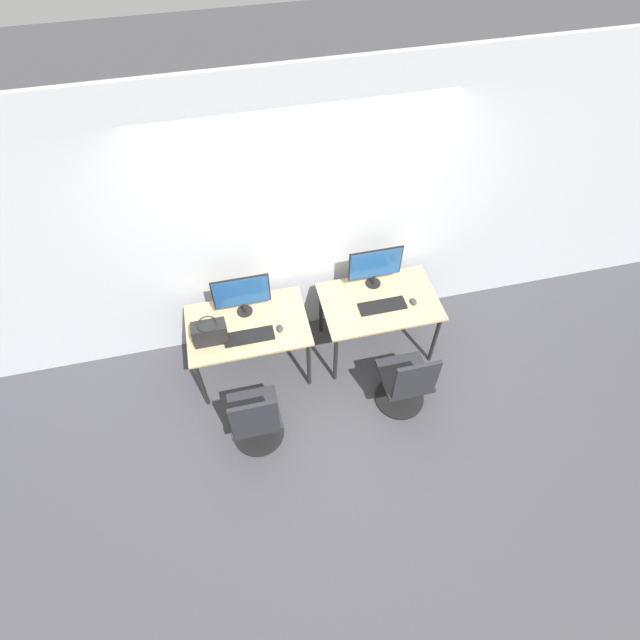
% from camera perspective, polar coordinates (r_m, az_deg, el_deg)
% --- Properties ---
extents(ground_plane, '(20.00, 20.00, 0.00)m').
position_cam_1_polar(ground_plane, '(5.07, 0.37, -7.37)').
color(ground_plane, '#3D3D42').
extents(wall_back, '(12.00, 0.05, 2.80)m').
position_cam_1_polar(wall_back, '(4.53, -2.05, 11.06)').
color(wall_back, '#B7BCC1').
rests_on(wall_back, ground_plane).
extents(desk_left, '(1.12, 0.72, 0.71)m').
position_cam_1_polar(desk_left, '(4.71, -8.22, -1.08)').
color(desk_left, tan).
rests_on(desk_left, ground_plane).
extents(monitor_left, '(0.52, 0.15, 0.45)m').
position_cam_1_polar(monitor_left, '(4.56, -8.96, 3.00)').
color(monitor_left, black).
rests_on(monitor_left, desk_left).
extents(keyboard_left, '(0.45, 0.15, 0.02)m').
position_cam_1_polar(keyboard_left, '(4.55, -8.09, -1.87)').
color(keyboard_left, black).
rests_on(keyboard_left, desk_left).
extents(mouse_left, '(0.06, 0.09, 0.03)m').
position_cam_1_polar(mouse_left, '(4.56, -4.62, -0.97)').
color(mouse_left, '#333333').
rests_on(mouse_left, desk_left).
extents(office_chair_left, '(0.48, 0.48, 0.88)m').
position_cam_1_polar(office_chair_left, '(4.50, -7.35, -11.31)').
color(office_chair_left, black).
rests_on(office_chair_left, ground_plane).
extents(desk_right, '(1.12, 0.72, 0.71)m').
position_cam_1_polar(desk_right, '(4.87, 6.78, 1.61)').
color(desk_right, tan).
rests_on(desk_right, ground_plane).
extents(monitor_right, '(0.52, 0.15, 0.45)m').
position_cam_1_polar(monitor_right, '(4.78, 6.32, 6.23)').
color(monitor_right, black).
rests_on(monitor_right, desk_right).
extents(keyboard_right, '(0.45, 0.15, 0.02)m').
position_cam_1_polar(keyboard_right, '(4.76, 7.14, 1.60)').
color(keyboard_right, black).
rests_on(keyboard_right, desk_right).
extents(mouse_right, '(0.06, 0.09, 0.03)m').
position_cam_1_polar(mouse_right, '(4.83, 10.62, 2.07)').
color(mouse_right, '#333333').
rests_on(mouse_right, desk_right).
extents(office_chair_right, '(0.48, 0.48, 0.88)m').
position_cam_1_polar(office_chair_right, '(4.72, 9.76, -7.22)').
color(office_chair_right, black).
rests_on(office_chair_right, ground_plane).
extents(handbag, '(0.30, 0.18, 0.25)m').
position_cam_1_polar(handbag, '(4.50, -12.51, -1.41)').
color(handbag, black).
rests_on(handbag, desk_left).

